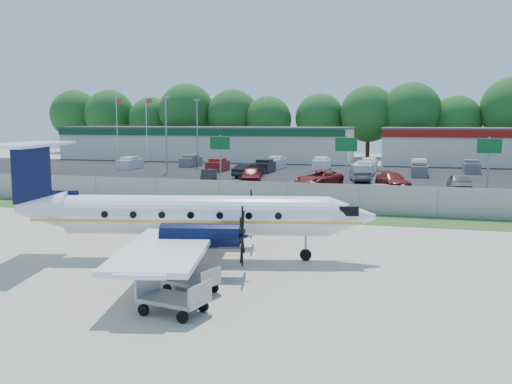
# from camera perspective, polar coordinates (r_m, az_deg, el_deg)

# --- Properties ---
(ground) EXTENTS (170.00, 170.00, 0.00)m
(ground) POSITION_cam_1_polar(r_m,az_deg,el_deg) (26.59, -3.51, -6.49)
(ground) COLOR #B6AE9A
(ground) RESTS_ON ground
(grass_verge) EXTENTS (170.00, 4.00, 0.02)m
(grass_verge) POSITION_cam_1_polar(r_m,az_deg,el_deg) (37.90, 2.45, -2.34)
(grass_verge) COLOR #2D561E
(grass_verge) RESTS_ON ground
(access_road) EXTENTS (170.00, 8.00, 0.02)m
(access_road) POSITION_cam_1_polar(r_m,az_deg,el_deg) (44.67, 4.50, -0.90)
(access_road) COLOR black
(access_road) RESTS_ON ground
(parking_lot) EXTENTS (170.00, 32.00, 0.02)m
(parking_lot) POSITION_cam_1_polar(r_m,az_deg,el_deg) (65.26, 8.07, 1.61)
(parking_lot) COLOR black
(parking_lot) RESTS_ON ground
(perimeter_fence) EXTENTS (120.00, 0.06, 1.99)m
(perimeter_fence) POSITION_cam_1_polar(r_m,az_deg,el_deg) (39.68, 3.11, -0.47)
(perimeter_fence) COLOR gray
(perimeter_fence) RESTS_ON ground
(building_west) EXTENTS (46.40, 12.40, 5.24)m
(building_west) POSITION_cam_1_polar(r_m,az_deg,el_deg) (92.36, -5.01, 4.90)
(building_west) COLOR silver
(building_west) RESTS_ON ground
(sign_left) EXTENTS (1.80, 0.26, 5.00)m
(sign_left) POSITION_cam_1_polar(r_m,az_deg,el_deg) (50.17, -3.61, 4.13)
(sign_left) COLOR gray
(sign_left) RESTS_ON ground
(sign_mid) EXTENTS (1.80, 0.26, 5.00)m
(sign_mid) POSITION_cam_1_polar(r_m,az_deg,el_deg) (47.70, 9.00, 3.89)
(sign_mid) COLOR gray
(sign_mid) RESTS_ON ground
(sign_right) EXTENTS (1.80, 0.26, 5.00)m
(sign_right) POSITION_cam_1_polar(r_m,az_deg,el_deg) (47.70, 22.26, 3.45)
(sign_right) COLOR gray
(sign_right) RESTS_ON ground
(flagpole_west) EXTENTS (1.06, 0.12, 10.00)m
(flagpole_west) POSITION_cam_1_polar(r_m,az_deg,el_deg) (90.98, -13.69, 6.58)
(flagpole_west) COLOR white
(flagpole_west) RESTS_ON ground
(flagpole_east) EXTENTS (1.06, 0.12, 10.00)m
(flagpole_east) POSITION_cam_1_polar(r_m,az_deg,el_deg) (88.65, -10.85, 6.65)
(flagpole_east) COLOR white
(flagpole_east) RESTS_ON ground
(light_pole_nw) EXTENTS (0.90, 0.35, 9.09)m
(light_pole_nw) POSITION_cam_1_polar(r_m,az_deg,el_deg) (68.61, -8.98, 6.23)
(light_pole_nw) COLOR gray
(light_pole_nw) RESTS_ON ground
(light_pole_sw) EXTENTS (0.90, 0.35, 9.09)m
(light_pole_sw) POSITION_cam_1_polar(r_m,az_deg,el_deg) (77.81, -5.90, 6.38)
(light_pole_sw) COLOR gray
(light_pole_sw) RESTS_ON ground
(tree_line) EXTENTS (112.00, 6.00, 14.00)m
(tree_line) POSITION_cam_1_polar(r_m,az_deg,el_deg) (98.96, 10.69, 3.43)
(tree_line) COLOR #175017
(tree_line) RESTS_ON ground
(aircraft) EXTENTS (17.21, 16.86, 5.25)m
(aircraft) POSITION_cam_1_polar(r_m,az_deg,el_deg) (25.92, -6.73, -2.31)
(aircraft) COLOR white
(aircraft) RESTS_ON ground
(baggage_cart_near) EXTENTS (2.20, 1.70, 1.02)m
(baggage_cart_near) POSITION_cam_1_polar(r_m,az_deg,el_deg) (21.19, -6.56, -8.77)
(baggage_cart_near) COLOR gray
(baggage_cart_near) RESTS_ON ground
(baggage_cart_far) EXTENTS (2.38, 1.70, 1.14)m
(baggage_cart_far) POSITION_cam_1_polar(r_m,az_deg,el_deg) (19.06, -8.26, -10.46)
(baggage_cart_far) COLOR gray
(baggage_cart_far) RESTS_ON ground
(cone_port_wing) EXTENTS (0.34, 0.34, 0.49)m
(cone_port_wing) POSITION_cam_1_polar(r_m,az_deg,el_deg) (20.28, -10.66, -10.30)
(cone_port_wing) COLOR #E15207
(cone_port_wing) RESTS_ON ground
(cone_starboard_wing) EXTENTS (0.34, 0.34, 0.48)m
(cone_starboard_wing) POSITION_cam_1_polar(r_m,az_deg,el_deg) (32.81, 2.14, -3.45)
(cone_starboard_wing) COLOR #E15207
(cone_starboard_wing) RESTS_ON ground
(road_car_west) EXTENTS (5.05, 2.66, 1.58)m
(road_car_west) POSITION_cam_1_polar(r_m,az_deg,el_deg) (47.65, -12.98, -0.57)
(road_car_west) COLOR black
(road_car_west) RESTS_ON ground
(road_car_mid) EXTENTS (4.78, 2.18, 1.36)m
(road_car_mid) POSITION_cam_1_polar(r_m,az_deg,el_deg) (45.43, 11.63, -0.91)
(road_car_mid) COLOR silver
(road_car_mid) RESTS_ON ground
(parked_car_a) EXTENTS (2.78, 4.62, 1.44)m
(parked_car_a) POSITION_cam_1_polar(r_m,az_deg,el_deg) (56.61, -4.71, 0.79)
(parked_car_a) COLOR black
(parked_car_a) RESTS_ON ground
(parked_car_b) EXTENTS (3.07, 5.18, 1.65)m
(parked_car_b) POSITION_cam_1_polar(r_m,az_deg,el_deg) (56.78, -0.50, 0.84)
(parked_car_b) COLOR maroon
(parked_car_b) RESTS_ON ground
(parked_car_c) EXTENTS (4.49, 6.30, 1.60)m
(parked_car_c) POSITION_cam_1_polar(r_m,az_deg,el_deg) (54.37, 6.31, 0.51)
(parked_car_c) COLOR maroon
(parked_car_c) RESTS_ON ground
(parked_car_d) EXTENTS (3.91, 5.49, 1.48)m
(parked_car_d) POSITION_cam_1_polar(r_m,az_deg,el_deg) (54.25, 13.49, 0.34)
(parked_car_d) COLOR maroon
(parked_car_d) RESTS_ON ground
(parked_car_e) EXTENTS (2.09, 4.77, 1.60)m
(parked_car_e) POSITION_cam_1_polar(r_m,az_deg,el_deg) (53.29, 19.63, -0.00)
(parked_car_e) COLOR #595B5E
(parked_car_e) RESTS_ON ground
(parked_car_f) EXTENTS (2.92, 4.91, 1.53)m
(parked_car_f) POSITION_cam_1_polar(r_m,az_deg,el_deg) (63.09, -0.70, 1.47)
(parked_car_f) COLOR black
(parked_car_f) RESTS_ON ground
(parked_car_g) EXTENTS (2.83, 5.24, 1.64)m
(parked_car_g) POSITION_cam_1_polar(r_m,az_deg,el_deg) (59.93, 10.31, 1.06)
(parked_car_g) COLOR #595B5E
(parked_car_g) RESTS_ON ground
(far_parking_rows) EXTENTS (56.00, 10.00, 1.60)m
(far_parking_rows) POSITION_cam_1_polar(r_m,az_deg,el_deg) (70.20, 8.61, 1.97)
(far_parking_rows) COLOR gray
(far_parking_rows) RESTS_ON ground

